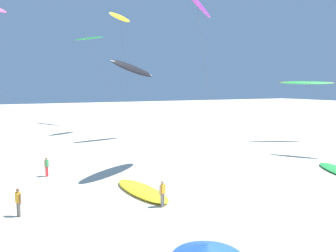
% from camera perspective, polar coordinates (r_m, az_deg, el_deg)
% --- Properties ---
extents(flying_kite_0, '(6.77, 11.56, 8.10)m').
position_cam_1_polar(flying_kite_0, '(48.44, 22.15, 6.71)').
color(flying_kite_0, green).
rests_on(flying_kite_0, ground).
extents(flying_kite_1, '(4.94, 4.68, 18.28)m').
position_cam_1_polar(flying_kite_1, '(53.99, -8.04, 17.52)').
color(flying_kite_1, yellow).
rests_on(flying_kite_1, ground).
extents(flying_kite_2, '(6.81, 9.96, 11.13)m').
position_cam_1_polar(flying_kite_2, '(46.08, -5.95, 9.49)').
color(flying_kite_2, black).
rests_on(flying_kite_2, ground).
extents(flying_kite_5, '(5.83, 13.79, 16.67)m').
position_cam_1_polar(flying_kite_5, '(68.23, -13.11, 14.05)').
color(flying_kite_5, green).
rests_on(flying_kite_5, ground).
extents(flying_kite_6, '(7.06, 12.16, 15.08)m').
position_cam_1_polar(flying_kite_6, '(29.25, 4.84, 19.83)').
color(flying_kite_6, purple).
rests_on(flying_kite_6, ground).
extents(grounded_kite_1, '(2.40, 6.49, 0.33)m').
position_cam_1_polar(grounded_kite_1, '(23.96, -4.43, -10.64)').
color(grounded_kite_1, yellow).
rests_on(grounded_kite_1, ground).
extents(person_foreground_walker, '(0.32, 0.46, 1.64)m').
position_cam_1_polar(person_foreground_walker, '(21.24, -23.73, -11.41)').
color(person_foreground_walker, slate).
rests_on(person_foreground_walker, ground).
extents(person_near_left, '(0.48, 0.29, 1.64)m').
position_cam_1_polar(person_near_left, '(20.96, -0.92, -11.06)').
color(person_near_left, slate).
rests_on(person_near_left, ground).
extents(person_near_right, '(0.38, 0.39, 1.60)m').
position_cam_1_polar(person_near_right, '(29.44, -19.61, -6.31)').
color(person_near_right, red).
rests_on(person_near_right, ground).
extents(beach_umbrella, '(2.31, 2.31, 2.40)m').
position_cam_1_polar(beach_umbrella, '(11.42, 6.64, -19.90)').
color(beach_umbrella, beige).
rests_on(beach_umbrella, ground).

